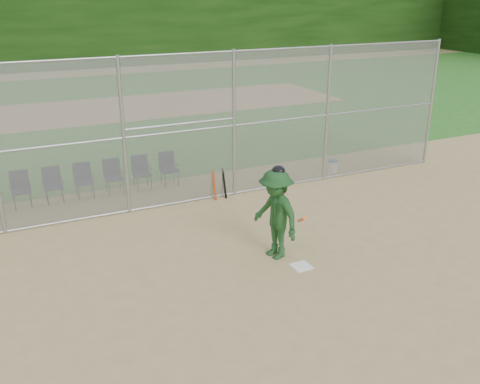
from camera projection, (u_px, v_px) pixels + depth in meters
name	position (u px, v px, depth m)	size (l,w,h in m)	color
ground	(294.00, 285.00, 10.48)	(100.00, 100.00, 0.00)	tan
grass_strip	(103.00, 110.00, 25.69)	(100.00, 100.00, 0.00)	#286C20
dirt_patch_far	(103.00, 110.00, 25.69)	(24.00, 24.00, 0.00)	tan
backstop_fence	(199.00, 127.00, 13.97)	(16.09, 0.09, 4.00)	gray
home_plate	(301.00, 266.00, 11.19)	(0.39, 0.39, 0.02)	white
batter_at_plate	(276.00, 214.00, 11.28)	(1.07, 1.47, 2.06)	#1C461E
water_cooler	(333.00, 166.00, 16.91)	(0.31, 0.31, 0.40)	white
spare_bats	(219.00, 184.00, 14.71)	(0.36, 0.29, 0.84)	#D84C14
chair_1	(21.00, 190.00, 14.07)	(0.54, 0.52, 0.96)	#0E1735
chair_2	(53.00, 186.00, 14.40)	(0.54, 0.52, 0.96)	#0E1735
chair_3	(84.00, 181.00, 14.73)	(0.54, 0.52, 0.96)	#0E1735
chair_4	(114.00, 177.00, 15.05)	(0.54, 0.52, 0.96)	#0E1735
chair_5	(142.00, 173.00, 15.38)	(0.54, 0.52, 0.96)	#0E1735
chair_6	(169.00, 169.00, 15.71)	(0.54, 0.52, 0.96)	#0E1735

